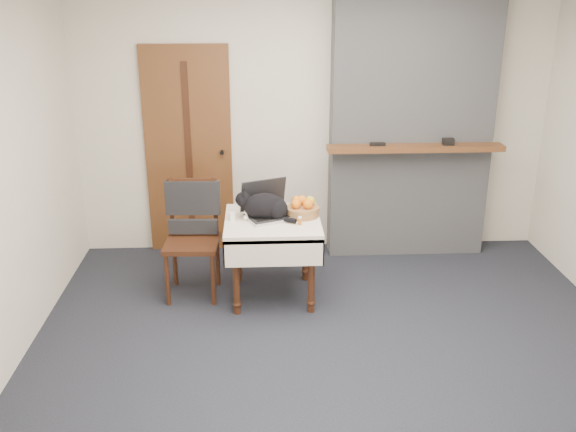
# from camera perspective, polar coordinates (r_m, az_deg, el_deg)

# --- Properties ---
(ground) EXTENTS (4.50, 4.50, 0.00)m
(ground) POSITION_cam_1_polar(r_m,az_deg,el_deg) (4.80, 4.20, -11.84)
(ground) COLOR black
(ground) RESTS_ON ground
(room_shell) EXTENTS (4.52, 4.01, 2.61)m
(room_shell) POSITION_cam_1_polar(r_m,az_deg,el_deg) (4.59, 4.08, 10.42)
(room_shell) COLOR beige
(room_shell) RESTS_ON ground
(door) EXTENTS (0.82, 0.10, 2.00)m
(door) POSITION_cam_1_polar(r_m,az_deg,el_deg) (6.23, -8.82, 5.70)
(door) COLOR brown
(door) RESTS_ON ground
(chimney) EXTENTS (1.62, 0.48, 2.60)m
(chimney) POSITION_cam_1_polar(r_m,az_deg,el_deg) (6.18, 10.87, 8.27)
(chimney) COLOR gray
(chimney) RESTS_ON ground
(side_table) EXTENTS (0.78, 0.78, 0.70)m
(side_table) POSITION_cam_1_polar(r_m,az_deg,el_deg) (5.30, -1.38, -1.41)
(side_table) COLOR #321C0D
(side_table) RESTS_ON ground
(laptop) EXTENTS (0.50, 0.47, 0.29)m
(laptop) POSITION_cam_1_polar(r_m,az_deg,el_deg) (5.31, -1.79, 0.76)
(laptop) COLOR #B7B7BC
(laptop) RESTS_ON side_table
(cat) EXTENTS (0.50, 0.27, 0.25)m
(cat) POSITION_cam_1_polar(r_m,az_deg,el_deg) (5.23, -2.04, 0.86)
(cat) COLOR black
(cat) RESTS_ON side_table
(cream_jar) EXTENTS (0.06, 0.06, 0.07)m
(cream_jar) POSITION_cam_1_polar(r_m,az_deg,el_deg) (5.24, -4.99, -0.03)
(cream_jar) COLOR white
(cream_jar) RESTS_ON side_table
(pill_bottle) EXTENTS (0.03, 0.03, 0.07)m
(pill_bottle) POSITION_cam_1_polar(r_m,az_deg,el_deg) (5.13, 1.06, -0.40)
(pill_bottle) COLOR #B35D16
(pill_bottle) RESTS_ON side_table
(fruit_basket) EXTENTS (0.28, 0.28, 0.16)m
(fruit_basket) POSITION_cam_1_polar(r_m,az_deg,el_deg) (5.31, 1.29, 0.69)
(fruit_basket) COLOR olive
(fruit_basket) RESTS_ON side_table
(desk_clutter) EXTENTS (0.12, 0.02, 0.01)m
(desk_clutter) POSITION_cam_1_polar(r_m,az_deg,el_deg) (5.28, 1.08, -0.15)
(desk_clutter) COLOR black
(desk_clutter) RESTS_ON side_table
(chair) EXTENTS (0.47, 0.46, 0.99)m
(chair) POSITION_cam_1_polar(r_m,az_deg,el_deg) (5.46, -8.49, -0.45)
(chair) COLOR #321C0D
(chair) RESTS_ON ground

